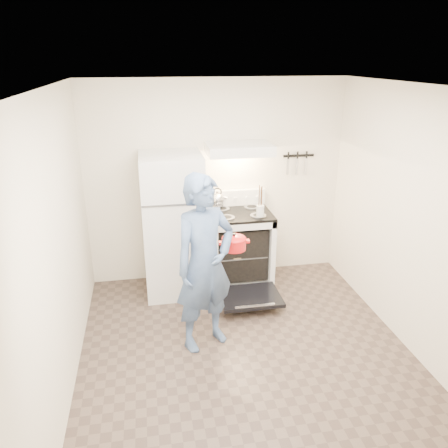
{
  "coord_description": "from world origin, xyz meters",
  "views": [
    {
      "loc": [
        -0.85,
        -3.39,
        2.72
      ],
      "look_at": [
        -0.05,
        1.0,
        1.0
      ],
      "focal_mm": 35.0,
      "sensor_mm": 36.0,
      "label": 1
    }
  ],
  "objects_px": {
    "tea_kettle": "(217,198)",
    "dutch_oven": "(234,244)",
    "refrigerator": "(173,225)",
    "person": "(205,264)",
    "stove_body": "(239,249)"
  },
  "relations": [
    {
      "from": "refrigerator",
      "to": "stove_body",
      "type": "relative_size",
      "value": 1.85
    },
    {
      "from": "refrigerator",
      "to": "person",
      "type": "relative_size",
      "value": 0.97
    },
    {
      "from": "refrigerator",
      "to": "stove_body",
      "type": "xyz_separation_m",
      "value": [
        0.81,
        0.02,
        -0.39
      ]
    },
    {
      "from": "person",
      "to": "dutch_oven",
      "type": "relative_size",
      "value": 5.59
    },
    {
      "from": "stove_body",
      "to": "refrigerator",
      "type": "bearing_deg",
      "value": -178.23
    },
    {
      "from": "tea_kettle",
      "to": "person",
      "type": "relative_size",
      "value": 0.15
    },
    {
      "from": "refrigerator",
      "to": "dutch_oven",
      "type": "bearing_deg",
      "value": -58.89
    },
    {
      "from": "refrigerator",
      "to": "dutch_oven",
      "type": "height_order",
      "value": "refrigerator"
    },
    {
      "from": "refrigerator",
      "to": "stove_body",
      "type": "height_order",
      "value": "refrigerator"
    },
    {
      "from": "tea_kettle",
      "to": "dutch_oven",
      "type": "xyz_separation_m",
      "value": [
        -0.02,
        -1.15,
        -0.12
      ]
    },
    {
      "from": "refrigerator",
      "to": "person",
      "type": "bearing_deg",
      "value": -79.29
    },
    {
      "from": "stove_body",
      "to": "person",
      "type": "relative_size",
      "value": 0.52
    },
    {
      "from": "person",
      "to": "dutch_oven",
      "type": "height_order",
      "value": "person"
    },
    {
      "from": "stove_body",
      "to": "person",
      "type": "bearing_deg",
      "value": -116.82
    },
    {
      "from": "stove_body",
      "to": "tea_kettle",
      "type": "relative_size",
      "value": 3.57
    }
  ]
}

